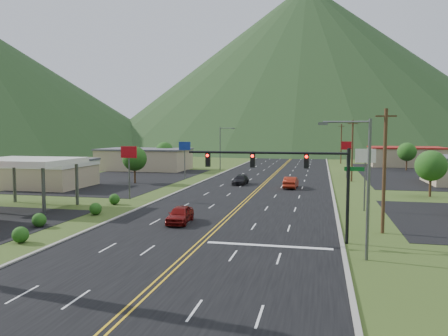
% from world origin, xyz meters
% --- Properties ---
extents(ground, '(500.00, 500.00, 0.00)m').
position_xyz_m(ground, '(0.00, 0.00, 0.00)').
color(ground, '#2F4217').
rests_on(ground, ground).
extents(road, '(20.00, 460.00, 0.04)m').
position_xyz_m(road, '(0.00, 0.00, 0.00)').
color(road, black).
rests_on(road, ground).
extents(curb_east, '(0.30, 460.00, 0.14)m').
position_xyz_m(curb_east, '(10.15, 0.00, 0.00)').
color(curb_east, gray).
rests_on(curb_east, ground).
extents(traffic_signal, '(13.10, 0.43, 7.00)m').
position_xyz_m(traffic_signal, '(6.48, 14.00, 5.33)').
color(traffic_signal, black).
rests_on(traffic_signal, ground).
extents(streetlight_east, '(3.28, 0.25, 9.00)m').
position_xyz_m(streetlight_east, '(11.18, 10.00, 5.18)').
color(streetlight_east, '#59595E').
rests_on(streetlight_east, ground).
extents(streetlight_west, '(3.28, 0.25, 9.00)m').
position_xyz_m(streetlight_west, '(-11.68, 70.00, 5.18)').
color(streetlight_west, '#59595E').
rests_on(streetlight_west, ground).
extents(gas_canopy, '(10.00, 8.00, 5.30)m').
position_xyz_m(gas_canopy, '(-22.00, 22.00, 4.87)').
color(gas_canopy, white).
rests_on(gas_canopy, ground).
extents(building_west_mid, '(14.40, 10.40, 4.10)m').
position_xyz_m(building_west_mid, '(-32.00, 38.00, 2.27)').
color(building_west_mid, tan).
rests_on(building_west_mid, ground).
extents(building_west_far, '(18.40, 11.40, 4.50)m').
position_xyz_m(building_west_far, '(-28.00, 68.00, 2.26)').
color(building_west_far, tan).
rests_on(building_west_far, ground).
extents(building_east_far, '(16.40, 12.40, 4.50)m').
position_xyz_m(building_east_far, '(28.00, 90.00, 2.26)').
color(building_east_far, tan).
rests_on(building_east_far, ground).
extents(pole_sign_west_a, '(2.00, 0.18, 6.40)m').
position_xyz_m(pole_sign_west_a, '(-14.00, 30.00, 5.05)').
color(pole_sign_west_a, '#59595E').
rests_on(pole_sign_west_a, ground).
extents(pole_sign_west_b, '(2.00, 0.18, 6.40)m').
position_xyz_m(pole_sign_west_b, '(-14.00, 52.00, 5.05)').
color(pole_sign_west_b, '#59595E').
rests_on(pole_sign_west_b, ground).
extents(pole_sign_east_a, '(2.00, 0.18, 6.40)m').
position_xyz_m(pole_sign_east_a, '(13.00, 28.00, 5.05)').
color(pole_sign_east_a, '#59595E').
rests_on(pole_sign_east_a, ground).
extents(pole_sign_east_b, '(2.00, 0.18, 6.40)m').
position_xyz_m(pole_sign_east_b, '(13.00, 60.00, 5.05)').
color(pole_sign_east_b, '#59595E').
rests_on(pole_sign_east_b, ground).
extents(tree_west_a, '(3.84, 3.84, 5.82)m').
position_xyz_m(tree_west_a, '(-20.00, 45.00, 3.89)').
color(tree_west_a, '#382314').
rests_on(tree_west_a, ground).
extents(tree_west_b, '(3.84, 3.84, 5.82)m').
position_xyz_m(tree_west_b, '(-25.00, 72.00, 3.89)').
color(tree_west_b, '#382314').
rests_on(tree_west_b, ground).
extents(tree_east_a, '(3.84, 3.84, 5.82)m').
position_xyz_m(tree_east_a, '(22.00, 40.00, 3.89)').
color(tree_east_a, '#382314').
rests_on(tree_east_a, ground).
extents(tree_east_b, '(3.84, 3.84, 5.82)m').
position_xyz_m(tree_east_b, '(26.00, 78.00, 3.89)').
color(tree_east_b, '#382314').
rests_on(tree_east_b, ground).
extents(utility_pole_a, '(1.60, 0.28, 10.00)m').
position_xyz_m(utility_pole_a, '(13.50, 18.00, 5.13)').
color(utility_pole_a, '#382314').
rests_on(utility_pole_a, ground).
extents(utility_pole_b, '(1.60, 0.28, 10.00)m').
position_xyz_m(utility_pole_b, '(13.50, 55.00, 5.13)').
color(utility_pole_b, '#382314').
rests_on(utility_pole_b, ground).
extents(utility_pole_c, '(1.60, 0.28, 10.00)m').
position_xyz_m(utility_pole_c, '(13.50, 95.00, 5.13)').
color(utility_pole_c, '#382314').
rests_on(utility_pole_c, ground).
extents(utility_pole_d, '(1.60, 0.28, 10.00)m').
position_xyz_m(utility_pole_d, '(13.50, 135.00, 5.13)').
color(utility_pole_d, '#382314').
rests_on(utility_pole_d, ground).
extents(mountain_n, '(220.00, 220.00, 85.00)m').
position_xyz_m(mountain_n, '(0.00, 220.00, 42.50)').
color(mountain_n, '#183518').
rests_on(mountain_n, ground).
extents(car_red_near, '(2.07, 4.58, 1.53)m').
position_xyz_m(car_red_near, '(-3.63, 17.98, 0.76)').
color(car_red_near, maroon).
rests_on(car_red_near, ground).
extents(car_dark_mid, '(2.10, 4.80, 1.37)m').
position_xyz_m(car_dark_mid, '(-3.44, 46.84, 0.69)').
color(car_dark_mid, black).
rests_on(car_dark_mid, ground).
extents(car_red_far, '(1.98, 5.04, 1.63)m').
position_xyz_m(car_red_far, '(4.41, 44.21, 0.82)').
color(car_red_far, maroon).
rests_on(car_red_far, ground).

